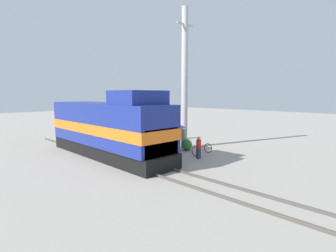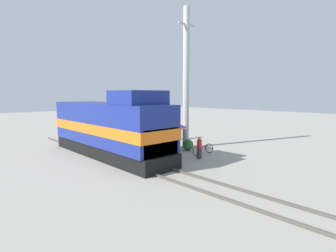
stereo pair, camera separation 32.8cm
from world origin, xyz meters
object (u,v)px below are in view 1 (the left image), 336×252
Objects in this scene: locomotive at (110,129)px; bicycle at (202,150)px; utility_pole at (185,79)px; vendor_umbrella at (170,124)px; person_bystander at (199,147)px; billboard_sign at (147,110)px.

locomotive reaches higher than bicycle.
vendor_umbrella is at bearing -177.32° from utility_pole.
bicycle is at bearing 27.49° from person_bystander.
vendor_umbrella is at bearing 14.41° from bicycle.
locomotive is at bearing -154.51° from billboard_sign.
bicycle is at bearing -38.51° from locomotive.
person_bystander is (-2.13, -3.29, -4.93)m from utility_pole.
utility_pole is at bearing -23.54° from bicycle.
utility_pole reaches higher than billboard_sign.
billboard_sign reaches higher than vendor_umbrella.
utility_pole is 6.76× the size of bicycle.
utility_pole is 4.01m from vendor_umbrella.
bicycle is (-0.96, -2.68, -5.40)m from utility_pole.
person_bystander reaches higher than bicycle.
person_bystander is (4.12, -4.81, -1.21)m from locomotive.
billboard_sign is 7.40m from bicycle.
vendor_umbrella reaches higher than person_bystander.
billboard_sign is at bearing -6.97° from bicycle.
vendor_umbrella is (-1.82, -0.08, -3.58)m from utility_pole.
billboard_sign is at bearing 97.85° from utility_pole.
person_bystander is at bearing -95.48° from vendor_umbrella.
person_bystander is 1.39m from bicycle.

